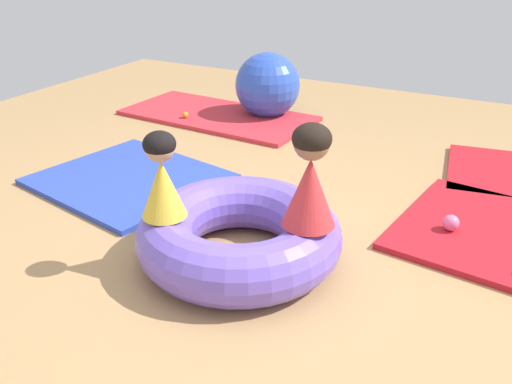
% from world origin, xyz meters
% --- Properties ---
extents(ground_plane, '(8.00, 8.00, 0.00)m').
position_xyz_m(ground_plane, '(0.00, 0.00, 0.00)').
color(ground_plane, tan).
extents(gym_mat_center_rear, '(1.31, 1.29, 0.04)m').
position_xyz_m(gym_mat_center_rear, '(1.22, 0.88, 0.02)').
color(gym_mat_center_rear, '#B21923').
rests_on(gym_mat_center_rear, ground).
extents(gym_mat_far_left, '(1.94, 1.02, 0.04)m').
position_xyz_m(gym_mat_far_left, '(-1.58, 2.13, 0.02)').
color(gym_mat_far_left, red).
rests_on(gym_mat_far_left, ground).
extents(gym_mat_near_left, '(1.44, 1.35, 0.04)m').
position_xyz_m(gym_mat_near_left, '(-1.35, 0.47, 0.02)').
color(gym_mat_near_left, '#2D47B7').
rests_on(gym_mat_near_left, ground).
extents(inflatable_cushion, '(1.16, 1.16, 0.33)m').
position_xyz_m(inflatable_cushion, '(-0.08, -0.09, 0.16)').
color(inflatable_cushion, '#7056D1').
rests_on(inflatable_cushion, ground).
extents(child_in_yellow, '(0.32, 0.32, 0.47)m').
position_xyz_m(child_in_yellow, '(-0.39, -0.34, 0.56)').
color(child_in_yellow, yellow).
rests_on(child_in_yellow, inflatable_cushion).
extents(child_in_red, '(0.38, 0.38, 0.55)m').
position_xyz_m(child_in_red, '(0.32, -0.06, 0.59)').
color(child_in_red, red).
rests_on(child_in_red, inflatable_cushion).
extents(play_ball_pink, '(0.10, 0.10, 0.10)m').
position_xyz_m(play_ball_pink, '(0.93, 0.76, 0.09)').
color(play_ball_pink, pink).
rests_on(play_ball_pink, gym_mat_center_rear).
extents(play_ball_orange, '(0.06, 0.06, 0.06)m').
position_xyz_m(play_ball_orange, '(-1.79, 1.86, 0.07)').
color(play_ball_orange, orange).
rests_on(play_ball_orange, gym_mat_far_left).
extents(exercise_ball_large, '(0.64, 0.64, 0.64)m').
position_xyz_m(exercise_ball_large, '(-1.16, 2.39, 0.32)').
color(exercise_ball_large, blue).
rests_on(exercise_ball_large, ground).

